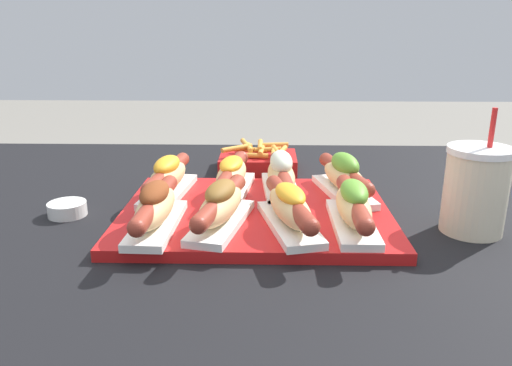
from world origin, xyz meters
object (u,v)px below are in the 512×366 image
at_px(serving_tray, 256,214).
at_px(hot_dog_3, 353,206).
at_px(hot_dog_0, 156,207).
at_px(hot_dog_7, 344,176).
at_px(fries_basket, 258,161).
at_px(hot_dog_1, 221,205).
at_px(drink_cup, 476,190).
at_px(hot_dog_5, 232,175).
at_px(hot_dog_6, 281,175).
at_px(sauce_bowl, 67,208).
at_px(hot_dog_2, 290,207).
at_px(hot_dog_4, 168,177).

bearing_deg(serving_tray, hot_dog_3, -25.87).
relative_size(hot_dog_0, hot_dog_7, 1.02).
bearing_deg(fries_basket, hot_dog_1, -97.69).
bearing_deg(hot_dog_7, hot_dog_3, -93.14).
distance_m(hot_dog_3, drink_cup, 0.20).
bearing_deg(drink_cup, hot_dog_1, -175.61).
bearing_deg(hot_dog_5, fries_basket, 77.97).
bearing_deg(hot_dog_6, hot_dog_7, -3.28).
bearing_deg(sauce_bowl, drink_cup, -4.51).
bearing_deg(fries_basket, serving_tray, -89.77).
relative_size(hot_dog_3, hot_dog_5, 1.01).
relative_size(hot_dog_3, sauce_bowl, 3.43).
distance_m(hot_dog_0, hot_dog_7, 0.35).
distance_m(serving_tray, sauce_bowl, 0.33).
distance_m(hot_dog_2, hot_dog_5, 0.19).
relative_size(hot_dog_4, hot_dog_6, 1.00).
bearing_deg(hot_dog_2, serving_tray, 124.44).
bearing_deg(hot_dog_7, hot_dog_4, -178.78).
xyz_separation_m(hot_dog_4, hot_dog_7, (0.32, 0.01, 0.00)).
relative_size(serving_tray, hot_dog_5, 2.02).
xyz_separation_m(hot_dog_1, hot_dog_4, (-0.11, 0.15, -0.00)).
distance_m(hot_dog_2, hot_dog_3, 0.10).
relative_size(hot_dog_1, hot_dog_6, 0.98).
height_order(hot_dog_2, hot_dog_3, hot_dog_3).
distance_m(hot_dog_4, fries_basket, 0.28).
bearing_deg(hot_dog_0, hot_dog_4, 94.39).
relative_size(hot_dog_1, sauce_bowl, 3.36).
distance_m(hot_dog_3, hot_dog_7, 0.15).
distance_m(hot_dog_6, fries_basket, 0.22).
xyz_separation_m(hot_dog_1, sauce_bowl, (-0.27, 0.08, -0.04)).
xyz_separation_m(serving_tray, hot_dog_2, (0.05, -0.08, 0.04)).
xyz_separation_m(hot_dog_2, fries_basket, (-0.05, 0.38, -0.03)).
xyz_separation_m(hot_dog_4, fries_basket, (0.16, 0.23, -0.03)).
bearing_deg(sauce_bowl, hot_dog_7, 8.18).
height_order(hot_dog_0, drink_cup, drink_cup).
bearing_deg(hot_dog_4, hot_dog_3, -24.94).
height_order(serving_tray, hot_dog_7, hot_dog_7).
bearing_deg(hot_dog_3, hot_dog_1, -179.77).
relative_size(hot_dog_0, hot_dog_4, 1.01).
bearing_deg(hot_dog_2, hot_dog_0, -178.34).
bearing_deg(hot_dog_4, hot_dog_1, -52.95).
xyz_separation_m(hot_dog_0, hot_dog_6, (0.19, 0.17, 0.00)).
relative_size(hot_dog_1, hot_dog_7, 1.00).
bearing_deg(fries_basket, hot_dog_0, -111.17).
relative_size(serving_tray, hot_dog_4, 2.02).
distance_m(serving_tray, hot_dog_1, 0.10).
xyz_separation_m(hot_dog_4, hot_dog_6, (0.21, 0.01, 0.00)).
distance_m(serving_tray, fries_basket, 0.30).
bearing_deg(sauce_bowl, hot_dog_4, 20.96).
xyz_separation_m(hot_dog_0, sauce_bowl, (-0.18, 0.09, -0.04)).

